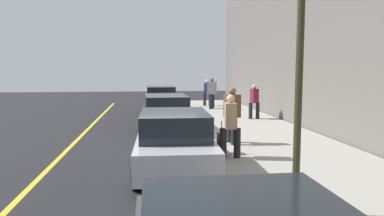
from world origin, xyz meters
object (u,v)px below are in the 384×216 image
(parked_car_silver, at_px, (174,142))
(pedestrian_burgundy_coat, at_px, (254,100))
(parked_car_black, at_px, (166,114))
(pedestrian_brown_coat, at_px, (232,114))
(traffic_light_pole, at_px, (300,29))
(pedestrian_tan_coat, at_px, (230,124))
(rolling_suitcase, at_px, (221,143))
(pedestrian_grey_coat, at_px, (212,92))
(pedestrian_navy_coat, at_px, (207,92))
(parked_car_red, at_px, (161,99))

(parked_car_silver, bearing_deg, pedestrian_burgundy_coat, -28.71)
(parked_car_black, xyz_separation_m, pedestrian_brown_coat, (-3.18, -1.98, 0.36))
(parked_car_black, xyz_separation_m, traffic_light_pole, (-8.90, -1.73, 2.41))
(parked_car_silver, xyz_separation_m, pedestrian_tan_coat, (0.65, -1.56, 0.31))
(parked_car_silver, bearing_deg, rolling_suitcase, -51.41)
(parked_car_black, xyz_separation_m, pedestrian_grey_coat, (7.03, -3.11, 0.38))
(pedestrian_grey_coat, height_order, traffic_light_pole, traffic_light_pole)
(pedestrian_tan_coat, xyz_separation_m, pedestrian_navy_coat, (13.78, -1.61, -0.01))
(parked_car_red, relative_size, rolling_suitcase, 4.41)
(pedestrian_tan_coat, bearing_deg, traffic_light_pole, -176.79)
(pedestrian_burgundy_coat, relative_size, traffic_light_pole, 0.37)
(pedestrian_navy_coat, relative_size, rolling_suitcase, 1.80)
(parked_car_silver, xyz_separation_m, pedestrian_brown_coat, (2.48, -2.03, 0.36))
(parked_car_red, xyz_separation_m, rolling_suitcase, (-11.65, -1.32, -0.31))
(parked_car_silver, relative_size, pedestrian_navy_coat, 2.54)
(parked_car_silver, relative_size, traffic_light_pole, 0.96)
(parked_car_black, height_order, rolling_suitcase, parked_car_black)
(traffic_light_pole, bearing_deg, pedestrian_navy_coat, -4.50)
(parked_car_silver, bearing_deg, parked_car_red, -0.45)
(pedestrian_grey_coat, xyz_separation_m, pedestrian_brown_coat, (-10.21, 1.13, -0.02))
(parked_car_black, bearing_deg, parked_car_silver, 179.46)
(pedestrian_tan_coat, bearing_deg, parked_car_red, 6.87)
(rolling_suitcase, bearing_deg, pedestrian_tan_coat, -163.69)
(rolling_suitcase, bearing_deg, parked_car_red, 6.46)
(traffic_light_pole, bearing_deg, parked_car_black, 10.98)
(pedestrian_brown_coat, bearing_deg, pedestrian_tan_coat, 165.55)
(parked_car_silver, xyz_separation_m, rolling_suitcase, (1.13, -1.42, -0.31))
(pedestrian_navy_coat, height_order, rolling_suitcase, pedestrian_navy_coat)
(parked_car_red, bearing_deg, pedestrian_tan_coat, -173.13)
(pedestrian_tan_coat, bearing_deg, pedestrian_brown_coat, -14.45)
(pedestrian_burgundy_coat, bearing_deg, parked_car_black, 118.85)
(parked_car_red, distance_m, pedestrian_brown_coat, 10.49)
(parked_car_red, bearing_deg, parked_car_black, 179.63)
(rolling_suitcase, bearing_deg, pedestrian_grey_coat, -8.56)
(parked_car_red, height_order, pedestrian_tan_coat, pedestrian_tan_coat)
(parked_car_black, distance_m, pedestrian_tan_coat, 5.24)
(pedestrian_tan_coat, relative_size, rolling_suitcase, 1.82)
(parked_car_silver, distance_m, pedestrian_grey_coat, 13.09)
(pedestrian_burgundy_coat, xyz_separation_m, pedestrian_tan_coat, (-7.41, 2.86, 0.03))
(parked_car_red, relative_size, pedestrian_brown_coat, 2.29)
(traffic_light_pole, bearing_deg, pedestrian_brown_coat, -2.55)
(traffic_light_pole, bearing_deg, pedestrian_burgundy_coat, -13.14)
(pedestrian_grey_coat, xyz_separation_m, pedestrian_navy_coat, (1.73, -0.01, -0.08))
(parked_car_black, relative_size, pedestrian_grey_coat, 2.60)
(pedestrian_grey_coat, distance_m, traffic_light_pole, 16.12)
(parked_car_black, distance_m, rolling_suitcase, 4.74)
(parked_car_silver, bearing_deg, pedestrian_grey_coat, -13.98)
(parked_car_silver, height_order, traffic_light_pole, traffic_light_pole)
(parked_car_red, height_order, pedestrian_grey_coat, pedestrian_grey_coat)
(pedestrian_brown_coat, bearing_deg, pedestrian_navy_coat, -5.43)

